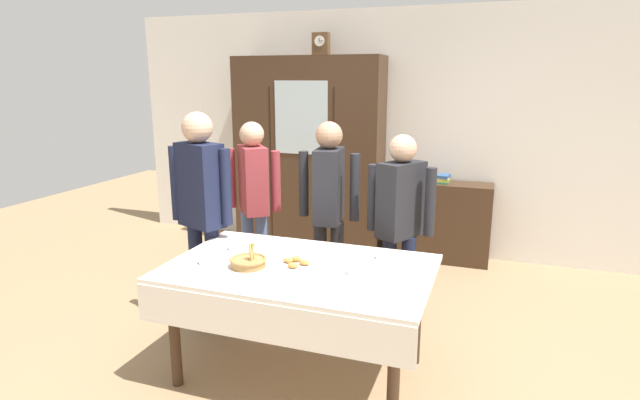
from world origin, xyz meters
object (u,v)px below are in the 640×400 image
object	(u,v)px
bookshelf_low	(441,222)
tea_cup_far_left	(354,271)
tea_cup_far_right	(382,256)
person_beside_shelf	(329,200)
mantel_clock	(321,44)
person_behind_table_right	(400,215)
wall_cabinet	(309,155)
bread_basket	(248,262)
spoon_mid_left	(373,286)
spoon_near_left	(413,277)
tea_cup_front_edge	(205,261)
pastry_plate	(295,264)
spoon_far_left	(252,283)
tea_cup_mid_left	(234,247)
person_near_right_end	(254,193)
dining_table	(298,282)
person_by_cabinet	(201,200)
tea_cup_back_edge	(258,247)
book_stack	(443,179)

from	to	relation	value
bookshelf_low	tea_cup_far_left	bearing A→B (deg)	-95.29
tea_cup_far_right	person_beside_shelf	world-z (taller)	person_beside_shelf
mantel_clock	person_behind_table_right	distance (m)	2.50
wall_cabinet	bread_basket	distance (m)	2.76
bookshelf_low	spoon_mid_left	world-z (taller)	bookshelf_low
tea_cup_far_right	spoon_near_left	bearing A→B (deg)	-43.52
person_beside_shelf	wall_cabinet	bearing A→B (deg)	116.06
tea_cup_far_left	tea_cup_front_edge	bearing A→B (deg)	-171.14
bread_basket	pastry_plate	world-z (taller)	bread_basket
bookshelf_low	tea_cup_far_left	size ratio (longest dim) A/B	8.05
bookshelf_low	person_beside_shelf	xyz separation A→B (m)	(-0.75, -1.64, 0.56)
bread_basket	person_beside_shelf	xyz separation A→B (m)	(0.18, 1.09, 0.18)
tea_cup_front_edge	bookshelf_low	bearing A→B (deg)	66.66
wall_cabinet	spoon_mid_left	xyz separation A→B (m)	(1.43, -2.72, -0.32)
tea_cup_front_edge	pastry_plate	xyz separation A→B (m)	(0.56, 0.18, -0.01)
bread_basket	spoon_far_left	bearing A→B (deg)	-58.69
mantel_clock	pastry_plate	xyz separation A→B (m)	(0.73, -2.57, -1.53)
wall_cabinet	tea_cup_far_left	world-z (taller)	wall_cabinet
tea_cup_mid_left	spoon_mid_left	world-z (taller)	tea_cup_mid_left
tea_cup_far_right	person_near_right_end	distance (m)	1.56
bookshelf_low	person_behind_table_right	xyz separation A→B (m)	(-0.13, -1.73, 0.51)
spoon_near_left	bookshelf_low	bearing A→B (deg)	92.35
bookshelf_low	spoon_far_left	distance (m)	3.09
dining_table	spoon_near_left	xyz separation A→B (m)	(0.73, 0.09, 0.10)
person_behind_table_right	person_by_cabinet	bearing A→B (deg)	-160.80
wall_cabinet	tea_cup_back_edge	bearing A→B (deg)	-77.81
pastry_plate	spoon_far_left	size ratio (longest dim) A/B	2.35
tea_cup_far_left	spoon_near_left	world-z (taller)	tea_cup_far_left
wall_cabinet	spoon_far_left	bearing A→B (deg)	-75.77
tea_cup_far_left	tea_cup_far_right	bearing A→B (deg)	73.05
mantel_clock	person_by_cabinet	xyz separation A→B (m)	(-0.20, -2.18, -1.26)
tea_cup_far_right	person_near_right_end	xyz separation A→B (m)	(-1.34, 0.78, 0.16)
tea_cup_far_right	spoon_mid_left	distance (m)	0.46
spoon_near_left	person_beside_shelf	size ratio (longest dim) A/B	0.07
spoon_mid_left	person_near_right_end	size ratio (longest dim) A/B	0.07
tea_cup_front_edge	tea_cup_far_left	bearing A→B (deg)	8.86
book_stack	person_behind_table_right	bearing A→B (deg)	-94.42
wall_cabinet	bookshelf_low	xyz separation A→B (m)	(1.52, 0.05, -0.67)
dining_table	tea_cup_back_edge	size ratio (longest dim) A/B	13.10
tea_cup_front_edge	person_behind_table_right	bearing A→B (deg)	44.73
wall_cabinet	tea_cup_far_right	size ratio (longest dim) A/B	16.88
wall_cabinet	mantel_clock	size ratio (longest dim) A/B	9.14
pastry_plate	spoon_far_left	bearing A→B (deg)	-111.68
wall_cabinet	tea_cup_mid_left	distance (m)	2.47
mantel_clock	tea_cup_back_edge	distance (m)	2.83
spoon_far_left	person_behind_table_right	bearing A→B (deg)	62.24
wall_cabinet	dining_table	bearing A→B (deg)	-70.84
bread_basket	person_near_right_end	size ratio (longest dim) A/B	0.15
person_behind_table_right	spoon_far_left	bearing A→B (deg)	-117.76
spoon_far_left	person_behind_table_right	distance (m)	1.40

